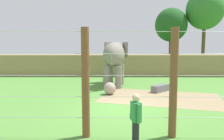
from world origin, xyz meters
TOP-DOWN VIEW (x-y plane):
  - ground_plane at (0.00, 0.00)m, footprint 120.00×120.00m
  - dirt_patch at (2.31, 2.21)m, footprint 7.54×5.71m
  - embankment_wall at (0.00, 11.69)m, footprint 36.00×1.80m
  - elephant at (-0.36, 6.23)m, footprint 2.05×4.40m
  - enrichment_ball at (-0.66, 3.05)m, footprint 0.75×0.75m
  - cable_fence at (0.04, -3.33)m, footprint 9.85×0.26m
  - zookeeper at (0.21, -4.32)m, footprint 0.31×0.57m
  - feed_trough at (2.62, 3.94)m, footprint 1.35×1.34m
  - tree_far_left at (11.20, 18.92)m, footprint 4.72×4.72m
  - tree_left_of_centre at (7.06, 19.33)m, footprint 4.16×4.16m

SIDE VIEW (x-z plane):
  - ground_plane at x=0.00m, z-range 0.00..0.00m
  - dirt_patch at x=2.31m, z-range 0.00..0.01m
  - feed_trough at x=2.62m, z-range 0.00..0.44m
  - enrichment_ball at x=-0.66m, z-range 0.00..0.75m
  - zookeeper at x=0.21m, z-range 0.09..1.76m
  - embankment_wall at x=0.00m, z-range 0.00..2.05m
  - cable_fence at x=0.04m, z-range 0.01..3.60m
  - elephant at x=-0.36m, z-range 0.53..3.80m
  - tree_left_of_centre at x=7.06m, z-range 1.67..9.46m
  - tree_far_left at x=11.20m, z-range 2.43..12.33m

